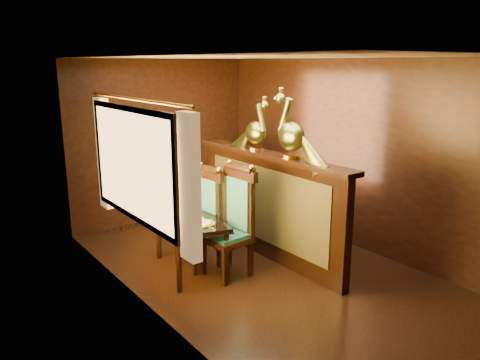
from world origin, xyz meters
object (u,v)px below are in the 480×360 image
(dining_table, at_px, (190,223))
(peacock_left, at_px, (292,124))
(chair_left, at_px, (235,217))
(peacock_right, at_px, (256,123))
(chair_right, at_px, (205,213))

(dining_table, distance_m, peacock_left, 1.67)
(dining_table, xyz_separation_m, chair_left, (0.39, -0.37, 0.09))
(peacock_right, bearing_deg, chair_right, 178.87)
(chair_left, distance_m, peacock_right, 1.26)
(chair_right, height_order, peacock_left, peacock_left)
(dining_table, bearing_deg, chair_right, 26.43)
(chair_right, xyz_separation_m, peacock_left, (0.77, -0.67, 1.11))
(peacock_left, distance_m, peacock_right, 0.66)
(chair_left, relative_size, peacock_right, 1.95)
(chair_left, bearing_deg, peacock_right, 29.09)
(chair_right, height_order, peacock_right, peacock_right)
(chair_left, height_order, peacock_right, peacock_right)
(chair_right, distance_m, peacock_left, 1.51)
(dining_table, relative_size, chair_right, 1.02)
(peacock_left, relative_size, peacock_right, 1.17)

